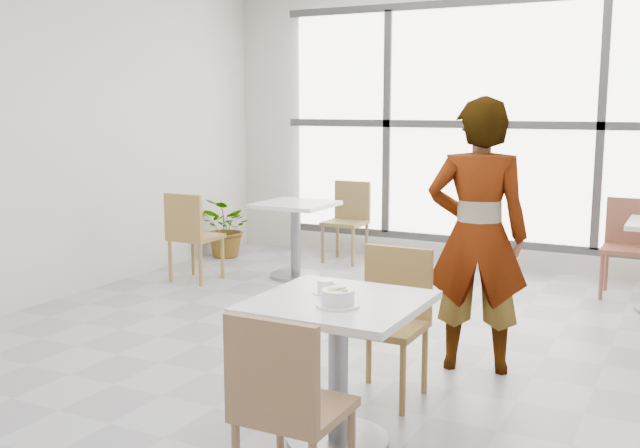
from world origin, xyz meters
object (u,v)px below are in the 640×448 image
at_px(main_table, 338,344).
at_px(bg_chair_left_near, 191,231).
at_px(oatmeal_bowl, 338,297).
at_px(bg_table_left, 296,229).
at_px(chair_near, 285,400).
at_px(coffee_cup, 326,287).
at_px(bg_chair_right_far, 628,241).
at_px(person, 477,236).
at_px(bg_chair_left_far, 348,216).
at_px(chair_far, 391,312).
at_px(plant_left, 227,228).

bearing_deg(main_table, bg_chair_left_near, 138.57).
distance_m(oatmeal_bowl, bg_table_left, 3.82).
distance_m(chair_near, coffee_cup, 0.84).
bearing_deg(bg_chair_right_far, person, -105.78).
bearing_deg(bg_table_left, bg_chair_left_far, 82.84).
bearing_deg(bg_chair_right_far, bg_chair_left_near, -159.64).
bearing_deg(chair_near, bg_chair_left_near, -47.59).
xyz_separation_m(coffee_cup, bg_chair_right_far, (1.12, 3.77, -0.28)).
xyz_separation_m(chair_far, person, (0.32, 0.65, 0.37)).
distance_m(coffee_cup, plant_left, 4.66).
relative_size(bg_table_left, plant_left, 1.11).
xyz_separation_m(chair_near, bg_chair_left_far, (-1.95, 4.75, 0.00)).
xyz_separation_m(chair_near, bg_chair_right_far, (0.91, 4.54, 0.00)).
xyz_separation_m(chair_near, plant_left, (-3.23, 4.28, -0.16)).
bearing_deg(bg_chair_right_far, plant_left, -176.53).
bearing_deg(bg_chair_left_far, bg_chair_left_near, -119.35).
bearing_deg(bg_chair_left_near, plant_left, -72.15).
xyz_separation_m(main_table, person, (0.31, 1.37, 0.35)).
distance_m(coffee_cup, bg_table_left, 3.56).
distance_m(chair_far, plant_left, 4.25).
bearing_deg(bg_table_left, chair_near, -61.29).
xyz_separation_m(chair_far, bg_chair_left_far, (-1.85, 3.34, 0.00)).
distance_m(oatmeal_bowl, bg_chair_left_far, 4.60).
height_order(coffee_cup, plant_left, coffee_cup).
distance_m(bg_chair_left_near, bg_chair_left_far, 1.86).
xyz_separation_m(main_table, chair_near, (0.09, -0.69, -0.02)).
height_order(person, plant_left, person).
relative_size(person, bg_chair_right_far, 2.01).
relative_size(person, bg_chair_left_far, 2.01).
relative_size(bg_chair_left_far, bg_chair_right_far, 1.00).
relative_size(chair_far, bg_chair_left_near, 1.00).
relative_size(chair_far, bg_chair_left_far, 1.00).
bearing_deg(main_table, chair_near, -82.24).
bearing_deg(person, bg_chair_right_far, -120.37).
height_order(main_table, coffee_cup, coffee_cup).
relative_size(chair_far, coffee_cup, 5.47).
relative_size(chair_near, bg_chair_left_far, 1.00).
distance_m(chair_near, chair_far, 1.42).
xyz_separation_m(chair_far, coffee_cup, (-0.10, -0.65, 0.28)).
xyz_separation_m(person, bg_table_left, (-2.29, 1.72, -0.39)).
xyz_separation_m(main_table, oatmeal_bowl, (0.05, -0.12, 0.27)).
relative_size(person, bg_chair_left_near, 2.01).
bearing_deg(person, bg_chair_left_far, -65.68).
height_order(chair_far, plant_left, chair_far).
height_order(coffee_cup, bg_chair_right_far, bg_chair_right_far).
relative_size(chair_near, person, 0.50).
distance_m(coffee_cup, bg_chair_right_far, 3.94).
relative_size(chair_near, oatmeal_bowl, 4.14).
bearing_deg(chair_near, bg_table_left, -61.29).
xyz_separation_m(bg_table_left, plant_left, (-1.16, 0.50, -0.15)).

